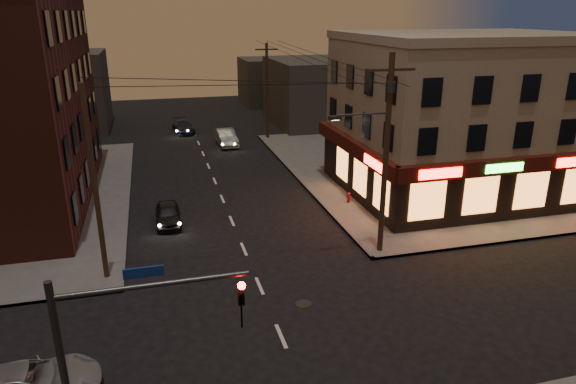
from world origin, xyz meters
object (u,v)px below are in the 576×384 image
object	(u,v)px
sedan_near	(168,214)
sedan_far	(183,126)
sedan_mid	(226,137)
fire_hydrant	(349,197)

from	to	relation	value
sedan_near	sedan_far	world-z (taller)	sedan_far
sedan_mid	fire_hydrant	size ratio (longest dim) A/B	6.69
sedan_near	sedan_far	size ratio (longest dim) A/B	0.82
sedan_near	fire_hydrant	bearing A→B (deg)	1.52
sedan_near	sedan_far	xyz separation A→B (m)	(2.66, 24.43, 0.02)
sedan_far	sedan_near	bearing A→B (deg)	-103.41
sedan_far	fire_hydrant	world-z (taller)	sedan_far
sedan_near	fire_hydrant	xyz separation A→B (m)	(11.48, 0.23, -0.09)
fire_hydrant	sedan_mid	bearing A→B (deg)	106.78
sedan_near	sedan_far	bearing A→B (deg)	84.19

